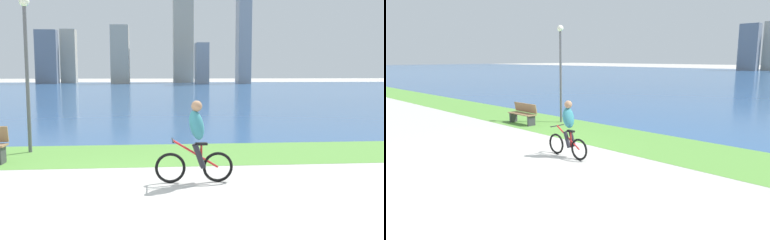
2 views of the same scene
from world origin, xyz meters
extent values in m
plane|color=#B2AFA8|center=(0.00, 0.00, 0.00)|extent=(300.00, 300.00, 0.00)
cube|color=#59933D|center=(0.00, 3.64, 0.00)|extent=(120.00, 3.14, 0.01)
torus|color=black|center=(0.95, 0.62, 0.31)|extent=(0.62, 0.06, 0.62)
torus|color=black|center=(1.91, 0.62, 0.31)|extent=(0.62, 0.06, 0.62)
cylinder|color=red|center=(1.45, 0.62, 0.59)|extent=(0.93, 0.04, 0.60)
cylinder|color=red|center=(1.57, 0.62, 0.54)|extent=(0.04, 0.04, 0.46)
cube|color=black|center=(1.57, 0.62, 0.79)|extent=(0.24, 0.10, 0.05)
cylinder|color=black|center=(1.00, 0.62, 0.87)|extent=(0.03, 0.52, 0.03)
ellipsoid|color=teal|center=(1.47, 0.62, 1.17)|extent=(0.40, 0.36, 0.65)
sphere|color=#A57A59|center=(1.47, 0.62, 1.55)|extent=(0.22, 0.22, 0.22)
cylinder|color=#26262D|center=(1.52, 0.52, 0.55)|extent=(0.27, 0.11, 0.49)
cylinder|color=#26262D|center=(1.52, 0.72, 0.55)|extent=(0.27, 0.11, 0.49)
cube|color=olive|center=(-3.71, 2.79, 0.45)|extent=(1.50, 0.45, 0.04)
cube|color=olive|center=(-3.71, 2.98, 0.70)|extent=(1.50, 0.11, 0.40)
cube|color=#38383D|center=(-3.06, 2.79, 0.23)|extent=(0.08, 0.37, 0.45)
cube|color=#38383D|center=(-4.36, 2.79, 0.23)|extent=(0.08, 0.37, 0.45)
cylinder|color=#595960|center=(-2.82, 4.28, 2.00)|extent=(0.10, 0.10, 4.01)
sphere|color=white|center=(-2.82, 4.28, 4.11)|extent=(0.28, 0.28, 0.28)
cube|color=slate|center=(-20.62, 79.40, 5.30)|extent=(4.19, 2.39, 10.61)
camera|label=1|loc=(0.64, -7.65, 2.21)|focal=39.47mm
camera|label=2|loc=(8.54, -6.14, 2.84)|focal=32.51mm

